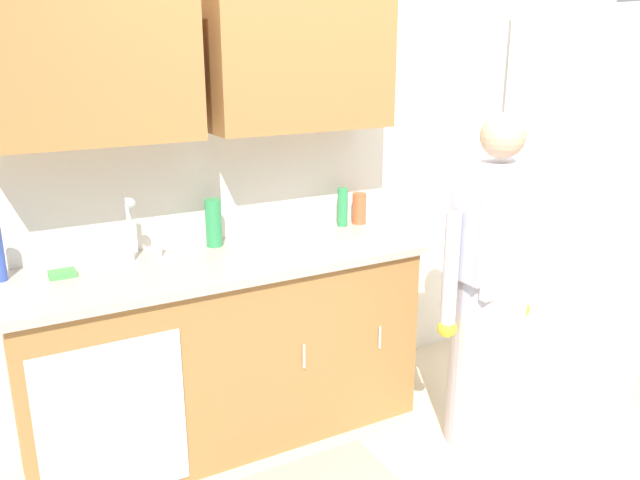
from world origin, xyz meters
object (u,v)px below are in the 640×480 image
Objects in this scene: bottle_water_tall at (214,223)px; knife_on_counter at (273,253)px; sink at (149,272)px; cup_by_sink at (323,236)px; bottle_water_short at (359,208)px; bottle_soap at (343,207)px; sponge at (62,274)px; person_at_sink at (489,311)px.

bottle_water_tall reaches higher than knife_on_counter.
sink reaches higher than knife_on_counter.
knife_on_counter is at bearing -51.86° from bottle_water_tall.
bottle_water_short is at bearing 35.83° from cup_by_sink.
bottle_soap reaches higher than cup_by_sink.
sink is at bearing -11.27° from sponge.
bottle_soap is 0.11m from bottle_water_short.
bottle_water_tall is 0.35m from knife_on_counter.
cup_by_sink is 0.96× the size of sponge.
bottle_water_tall is 2.25× the size of cup_by_sink.
cup_by_sink is at bearing -6.02° from sink.
knife_on_counter is (-0.84, 0.60, 0.25)m from person_at_sink.
person_at_sink reaches higher than bottle_soap.
person_at_sink is 15.32× the size of cup_by_sink.
knife_on_counter is (-0.55, -0.27, -0.10)m from bottle_soap.
bottle_water_tall reaches higher than bottle_soap.
knife_on_counter is (-0.65, -0.26, -0.08)m from bottle_water_short.
sponge is at bearing 168.73° from sink.
bottle_soap is at bearing 178.94° from bottle_water_short.
bottle_water_tall reaches higher than cup_by_sink.
knife_on_counter is at bearing -8.80° from sponge.
sink is 4.73× the size of cup_by_sink.
person_at_sink is at bearing -39.43° from bottle_water_tall.
bottle_water_short is at bearing 8.83° from sink.
sink is 0.58m from knife_on_counter.
sink is at bearing 154.60° from person_at_sink.
person_at_sink is 9.44× the size of bottle_water_short.
knife_on_counter is at bearing 144.47° from person_at_sink.
person_at_sink is at bearing -71.25° from bottle_soap.
sponge is (-1.48, -0.12, -0.09)m from bottle_soap.
bottle_soap reaches higher than knife_on_counter.
sponge is at bearing 172.40° from cup_by_sink.
bottle_soap is (-0.29, 0.87, 0.35)m from person_at_sink.
bottle_water_tall reaches higher than sponge.
bottle_soap is at bearing 9.76° from sink.
cup_by_sink is at bearing -134.89° from bottle_soap.
sink reaches higher than bottle_water_tall.
sink is 2.08× the size of knife_on_counter.
bottle_soap is at bearing 4.72° from sponge.
bottle_soap is 1.93× the size of sponge.
cup_by_sink is at bearing -7.60° from sponge.
person_at_sink is at bearing -25.40° from sink.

